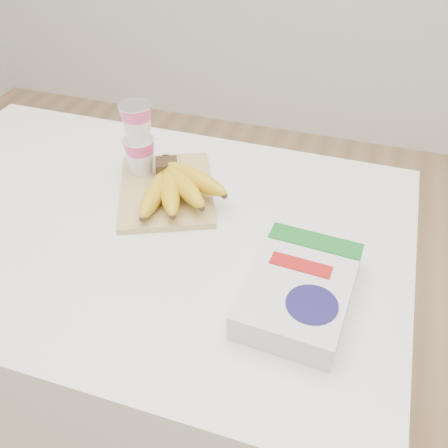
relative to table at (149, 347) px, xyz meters
name	(u,v)px	position (x,y,z in m)	size (l,w,h in m)	color
table	(149,347)	(0.00, 0.00, 0.00)	(1.13, 0.76, 0.85)	white
cutting_board	(166,190)	(0.03, 0.12, 0.43)	(0.20, 0.27, 0.01)	tan
bananas	(175,186)	(0.07, 0.09, 0.47)	(0.21, 0.22, 0.07)	#382816
yogurt_stack	(138,137)	(-0.04, 0.15, 0.53)	(0.08, 0.07, 0.17)	white
cereal_box	(300,289)	(0.37, -0.11, 0.45)	(0.18, 0.26, 0.06)	white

